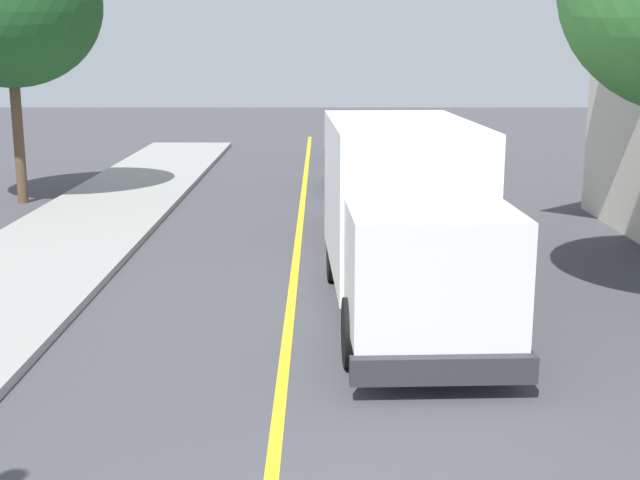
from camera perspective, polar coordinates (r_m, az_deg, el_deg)
The scene contains 6 objects.
centre_line_yellow at distance 16.02m, azimuth -1.61°, elevation -3.29°, with size 0.16×56.00×0.01m, color gold.
box_truck at distance 14.37m, azimuth 5.92°, elevation 2.00°, with size 2.69×7.27×3.20m.
parked_car_near at distance 20.95m, azimuth 3.57°, elevation 2.72°, with size 1.96×4.46×1.67m.
parked_car_mid at distance 27.55m, azimuth 2.60°, elevation 5.14°, with size 1.99×4.47×1.67m.
parked_car_far at distance 34.51m, azimuth 3.10°, elevation 6.67°, with size 2.02×4.48×1.67m.
street_tree_down_block at distance 26.08m, azimuth -19.90°, elevation 14.65°, with size 5.17×5.17×7.97m.
Camera 1 is at (0.51, -5.39, 4.43)m, focal length 47.83 mm.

